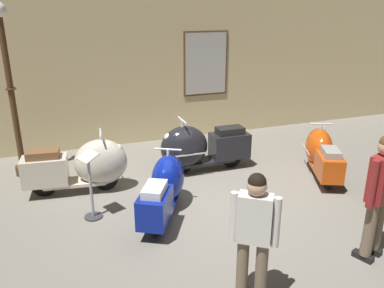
{
  "coord_description": "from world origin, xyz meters",
  "views": [
    {
      "loc": [
        -2.39,
        -5.25,
        3.1
      ],
      "look_at": [
        -0.15,
        0.89,
        0.76
      ],
      "focal_mm": 36.49,
      "sensor_mm": 36.0,
      "label": 1
    }
  ],
  "objects": [
    {
      "name": "scooter_1",
      "position": [
        -0.92,
        0.02,
        0.45
      ],
      "size": [
        1.18,
        1.62,
        0.98
      ],
      "rotation": [
        0.0,
        0.0,
        1.06
      ],
      "color": "black",
      "rests_on": "ground"
    },
    {
      "name": "scooter_3",
      "position": [
        2.31,
        0.42,
        0.43
      ],
      "size": [
        1.04,
        1.6,
        0.95
      ],
      "rotation": [
        0.0,
        0.0,
        1.15
      ],
      "color": "black",
      "rests_on": "ground"
    },
    {
      "name": "scooter_0",
      "position": [
        -2.01,
        1.21,
        0.49
      ],
      "size": [
        1.8,
        0.7,
        1.07
      ],
      "rotation": [
        0.0,
        0.0,
        -0.12
      ],
      "color": "black",
      "rests_on": "ground"
    },
    {
      "name": "visitor_1",
      "position": [
        -0.58,
        -2.17,
        0.89
      ],
      "size": [
        0.44,
        0.38,
        1.54
      ],
      "rotation": [
        0.0,
        0.0,
        0.94
      ],
      "color": "black",
      "rests_on": "ground"
    },
    {
      "name": "info_stanchion",
      "position": [
        -2.01,
        0.26,
        0.45
      ],
      "size": [
        0.33,
        0.38,
        1.08
      ],
      "color": "#333338",
      "rests_on": "ground"
    },
    {
      "name": "lamppost",
      "position": [
        -3.08,
        2.38,
        1.65
      ],
      "size": [
        0.28,
        0.28,
        3.16
      ],
      "color": "#472D19",
      "rests_on": "ground"
    },
    {
      "name": "showroom_back_wall",
      "position": [
        0.0,
        3.56,
        1.95
      ],
      "size": [
        18.0,
        0.24,
        3.9
      ],
      "color": "#CCB784",
      "rests_on": "ground"
    },
    {
      "name": "visitor_0",
      "position": [
        1.25,
        -1.99,
        0.97
      ],
      "size": [
        0.54,
        0.36,
        1.67
      ],
      "rotation": [
        0.0,
        0.0,
        1.93
      ],
      "color": "black",
      "rests_on": "ground"
    },
    {
      "name": "ground_plane",
      "position": [
        0.0,
        0.0,
        0.0
      ],
      "size": [
        60.0,
        60.0,
        0.0
      ],
      "primitive_type": "plane",
      "color": "slate"
    },
    {
      "name": "scooter_2",
      "position": [
        0.15,
        1.36,
        0.5
      ],
      "size": [
        1.79,
        0.58,
        1.09
      ],
      "rotation": [
        0.0,
        0.0,
        3.13
      ],
      "color": "black",
      "rests_on": "ground"
    }
  ]
}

